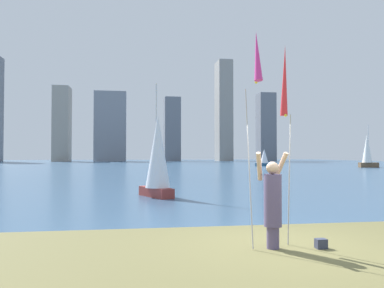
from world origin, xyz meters
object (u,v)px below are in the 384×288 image
kite_flag_left (257,64)px  sailboat_4 (264,157)px  kite_flag_right (285,84)px  sailboat_0 (158,156)px  person (273,201)px  sailboat_2 (367,151)px  bag (321,244)px

kite_flag_left → sailboat_4: 52.93m
kite_flag_right → sailboat_0: sailboat_0 is taller
person → sailboat_2: bearing=59.5°
kite_flag_right → sailboat_4: kite_flag_right is taller
bag → sailboat_2: bearing=55.8°
kite_flag_right → kite_flag_left: bearing=-140.1°
kite_flag_left → person: bearing=38.0°
bag → kite_flag_left: bearing=-172.6°
kite_flag_left → kite_flag_right: bearing=39.9°
kite_flag_left → sailboat_2: (29.90, 42.08, -1.38)m
sailboat_0 → bag: bearing=-74.4°
sailboat_0 → sailboat_4: sailboat_0 is taller
kite_flag_right → bag: kite_flag_right is taller
bag → sailboat_0: bearing=105.6°
sailboat_0 → sailboat_4: bearing=64.7°
person → sailboat_0: size_ratio=0.38×
sailboat_0 → sailboat_2: (31.20, 32.30, 0.46)m
sailboat_0 → sailboat_4: (18.91, 40.08, -0.42)m
sailboat_4 → person: bearing=-109.1°
person → sailboat_4: (17.19, 49.53, 0.41)m
kite_flag_right → sailboat_2: bearing=54.9°
sailboat_2 → sailboat_4: (-12.29, 7.78, -0.88)m
bag → sailboat_2: 50.74m
sailboat_0 → kite_flag_right: bearing=-76.6°
kite_flag_right → person: bearing=-138.3°
sailboat_0 → sailboat_2: sailboat_2 is taller
sailboat_2 → kite_flag_left: bearing=-125.4°
person → sailboat_4: sailboat_4 is taller
sailboat_4 → sailboat_0: bearing=-115.3°
kite_flag_right → sailboat_0: 9.45m
person → sailboat_0: (-1.72, 9.45, 0.83)m
sailboat_4 → kite_flag_right: bearing=-108.8°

